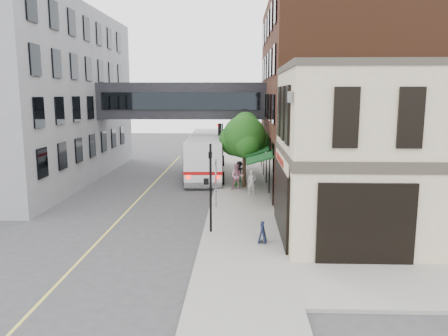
# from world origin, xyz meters

# --- Properties ---
(ground) EXTENTS (120.00, 120.00, 0.00)m
(ground) POSITION_xyz_m (0.00, 0.00, 0.00)
(ground) COLOR #38383A
(ground) RESTS_ON ground
(sidewalk_main) EXTENTS (4.00, 60.00, 0.15)m
(sidewalk_main) POSITION_xyz_m (2.00, 14.00, 0.07)
(sidewalk_main) COLOR gray
(sidewalk_main) RESTS_ON ground
(corner_building) EXTENTS (10.19, 8.12, 8.45)m
(corner_building) POSITION_xyz_m (8.97, 2.00, 4.21)
(corner_building) COLOR #C7B298
(corner_building) RESTS_ON ground
(brick_building) EXTENTS (13.76, 18.00, 14.00)m
(brick_building) POSITION_xyz_m (9.98, 15.00, 6.99)
(brick_building) COLOR #4A2717
(brick_building) RESTS_ON ground
(opposite_building) EXTENTS (14.00, 24.00, 14.00)m
(opposite_building) POSITION_xyz_m (-17.00, 16.00, 7.00)
(opposite_building) COLOR gray
(opposite_building) RESTS_ON ground
(skyway_bridge) EXTENTS (14.00, 3.18, 3.00)m
(skyway_bridge) POSITION_xyz_m (-3.00, 18.00, 6.50)
(skyway_bridge) COLOR black
(skyway_bridge) RESTS_ON ground
(traffic_signal_near) EXTENTS (0.44, 0.22, 4.60)m
(traffic_signal_near) POSITION_xyz_m (0.37, 2.00, 2.98)
(traffic_signal_near) COLOR black
(traffic_signal_near) RESTS_ON sidewalk_main
(traffic_signal_far) EXTENTS (0.53, 0.28, 4.50)m
(traffic_signal_far) POSITION_xyz_m (0.26, 17.00, 3.34)
(traffic_signal_far) COLOR black
(traffic_signal_far) RESTS_ON sidewalk_main
(street_sign_pole) EXTENTS (0.08, 0.75, 3.00)m
(street_sign_pole) POSITION_xyz_m (0.39, 7.00, 1.93)
(street_sign_pole) COLOR gray
(street_sign_pole) RESTS_ON sidewalk_main
(street_tree) EXTENTS (3.80, 3.20, 5.60)m
(street_tree) POSITION_xyz_m (2.19, 13.22, 3.91)
(street_tree) COLOR #382619
(street_tree) RESTS_ON sidewalk_main
(lane_marking) EXTENTS (0.12, 40.00, 0.01)m
(lane_marking) POSITION_xyz_m (-5.00, 10.00, 0.01)
(lane_marking) COLOR #D8CC4C
(lane_marking) RESTS_ON ground
(bus) EXTENTS (3.54, 13.14, 3.51)m
(bus) POSITION_xyz_m (-1.08, 18.61, 1.97)
(bus) COLOR white
(bus) RESTS_ON ground
(pedestrian_a) EXTENTS (0.64, 0.44, 1.70)m
(pedestrian_a) POSITION_xyz_m (2.71, 10.38, 1.00)
(pedestrian_a) COLOR silver
(pedestrian_a) RESTS_ON sidewalk_main
(pedestrian_b) EXTENTS (0.96, 0.77, 1.90)m
(pedestrian_b) POSITION_xyz_m (1.69, 11.97, 1.10)
(pedestrian_b) COLOR #CC849C
(pedestrian_b) RESTS_ON sidewalk_main
(pedestrian_c) EXTENTS (1.17, 0.82, 1.66)m
(pedestrian_c) POSITION_xyz_m (1.85, 14.87, 0.98)
(pedestrian_c) COLOR black
(pedestrian_c) RESTS_ON sidewalk_main
(newspaper_box) EXTENTS (0.51, 0.47, 0.95)m
(newspaper_box) POSITION_xyz_m (1.67, 13.43, 0.63)
(newspaper_box) COLOR #16601A
(newspaper_box) RESTS_ON sidewalk_main
(sandwich_board) EXTENTS (0.41, 0.58, 0.96)m
(sandwich_board) POSITION_xyz_m (2.94, 0.43, 0.63)
(sandwich_board) COLOR black
(sandwich_board) RESTS_ON sidewalk_main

